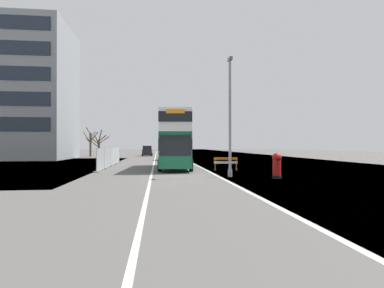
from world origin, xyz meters
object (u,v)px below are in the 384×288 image
at_px(roadworks_barrier, 226,162).
at_px(car_receding_mid, 170,151).
at_px(red_pillar_postbox, 277,164).
at_px(car_receding_far, 147,151).
at_px(car_oncoming_near, 168,154).
at_px(double_decker_bus, 176,139).
at_px(lamppost_foreground, 230,121).

bearing_deg(roadworks_barrier, car_receding_mid, 97.46).
xyz_separation_m(red_pillar_postbox, car_receding_far, (-9.56, 41.30, 0.05)).
bearing_deg(car_receding_far, red_pillar_postbox, -76.96).
distance_m(red_pillar_postbox, car_receding_mid, 33.97).
distance_m(car_oncoming_near, car_receding_far, 17.40).
relative_size(red_pillar_postbox, car_receding_mid, 0.37).
xyz_separation_m(roadworks_barrier, car_oncoming_near, (-4.16, 18.08, 0.23)).
bearing_deg(double_decker_bus, roadworks_barrier, -33.44).
xyz_separation_m(lamppost_foreground, car_oncoming_near, (-3.34, 23.03, -2.81)).
height_order(double_decker_bus, car_oncoming_near, double_decker_bus).
bearing_deg(car_oncoming_near, roadworks_barrier, -77.04).
xyz_separation_m(lamppost_foreground, car_receding_far, (-6.83, 40.07, -2.80)).
bearing_deg(lamppost_foreground, car_oncoming_near, 98.24).
relative_size(red_pillar_postbox, car_oncoming_near, 0.38).
bearing_deg(double_decker_bus, car_oncoming_near, 90.57).
relative_size(lamppost_foreground, car_receding_mid, 1.82).
height_order(roadworks_barrier, car_receding_far, car_receding_far).
relative_size(double_decker_bus, car_oncoming_near, 2.39).
height_order(lamppost_foreground, roadworks_barrier, lamppost_foreground).
xyz_separation_m(lamppost_foreground, roadworks_barrier, (0.82, 4.95, -3.04)).
bearing_deg(lamppost_foreground, car_receding_far, 99.67).
height_order(red_pillar_postbox, car_receding_mid, car_receding_mid).
height_order(car_oncoming_near, car_receding_far, car_receding_far).
bearing_deg(lamppost_foreground, car_receding_mid, 94.88).
height_order(lamppost_foreground, car_receding_mid, lamppost_foreground).
distance_m(lamppost_foreground, red_pillar_postbox, 4.13).
bearing_deg(car_receding_far, roadworks_barrier, -77.71).
bearing_deg(roadworks_barrier, car_oncoming_near, 102.96).
xyz_separation_m(double_decker_bus, car_receding_far, (-3.64, 32.47, -1.68)).
xyz_separation_m(roadworks_barrier, car_receding_far, (-7.65, 35.12, 0.24)).
bearing_deg(red_pillar_postbox, car_receding_mid, 99.30).
bearing_deg(car_receding_far, lamppost_foreground, -80.33).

